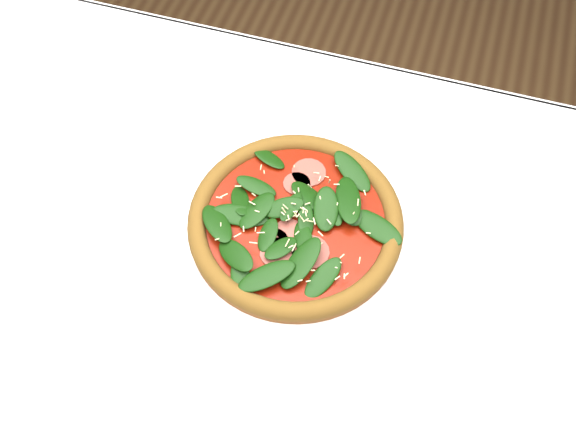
% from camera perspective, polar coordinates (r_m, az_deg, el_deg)
% --- Properties ---
extents(ground, '(6.00, 6.00, 0.00)m').
position_cam_1_polar(ground, '(1.57, -2.52, -16.69)').
color(ground, brown).
rests_on(ground, ground).
extents(dining_table, '(1.21, 0.81, 0.75)m').
position_cam_1_polar(dining_table, '(0.96, -3.97, -6.12)').
color(dining_table, white).
rests_on(dining_table, ground).
extents(plate, '(0.34, 0.34, 0.01)m').
position_cam_1_polar(plate, '(0.88, 0.66, -0.97)').
color(plate, white).
rests_on(plate, dining_table).
extents(pizza, '(0.34, 0.34, 0.04)m').
position_cam_1_polar(pizza, '(0.86, 0.67, -0.30)').
color(pizza, brown).
rests_on(pizza, plate).
extents(saucer_far, '(0.14, 0.14, 0.01)m').
position_cam_1_polar(saucer_far, '(0.95, 18.83, 1.35)').
color(saucer_far, white).
rests_on(saucer_far, dining_table).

